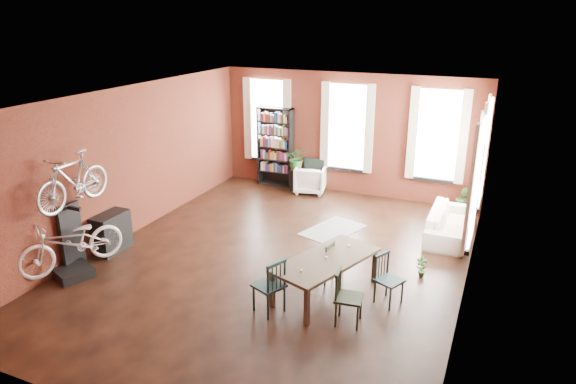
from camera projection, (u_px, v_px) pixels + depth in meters
The scene contains 19 objects.
room at pixel (301, 150), 9.84m from camera, with size 9.00×9.04×3.22m.
dining_table at pixel (326, 276), 8.82m from camera, with size 0.90×1.99×0.68m, color #443829.
dining_chair_a at pixel (269, 285), 8.26m from camera, with size 0.44×0.44×0.95m, color #183535.
dining_chair_b at pixel (322, 261), 9.24m from camera, with size 0.36×0.36×0.77m, color black.
dining_chair_c at pixel (349, 298), 7.95m from camera, with size 0.41×0.41×0.90m, color black.
dining_chair_d at pixel (389, 280), 8.50m from camera, with size 0.40×0.40×0.86m, color #1A3639.
bookshelf at pixel (275, 147), 14.21m from camera, with size 1.00×0.32×2.20m, color black.
white_armchair at pixel (310, 178), 13.84m from camera, with size 0.79×0.74×0.81m, color silver.
cream_sofa at pixel (450, 218), 11.11m from camera, with size 2.08×0.61×0.81m, color beige.
striped_rug at pixel (333, 230), 11.53m from camera, with size 0.90×1.44×0.01m, color black.
bike_trainer at pixel (74, 272), 9.48m from camera, with size 0.61×0.61×0.18m, color black.
bike_wall_rack at pixel (71, 237), 9.61m from camera, with size 0.16×0.60×1.30m, color black.
console_table at pixel (111, 232), 10.43m from camera, with size 0.40×0.80×0.80m, color black.
plant_stand at pixel (296, 180), 14.04m from camera, with size 0.29×0.29×0.58m, color black.
plant_by_sofa at pixel (463, 205), 12.60m from camera, with size 0.37×0.66×0.30m, color #316327.
plant_small at pixel (421, 273), 9.47m from camera, with size 0.21×0.40×0.14m, color #264E1F.
bicycle_floor at pixel (68, 219), 9.15m from camera, with size 0.67×1.01×1.92m, color silver.
bicycle_hung at pixel (70, 162), 9.03m from camera, with size 0.47×1.00×1.66m, color #A5A8AD.
plant_on_stand at pixel (297, 161), 13.88m from camera, with size 0.58×0.64×0.50m, color #255B24.
Camera 1 is at (3.84, -8.24, 4.63)m, focal length 32.00 mm.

